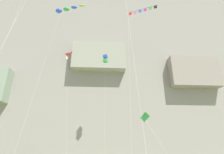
% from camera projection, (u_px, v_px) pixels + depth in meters
% --- Properties ---
extents(cliff_face, '(180.00, 27.11, 82.65)m').
position_uv_depth(cliff_face, '(100.00, 43.00, 70.80)').
color(cliff_face, gray).
rests_on(cliff_face, ground).
extents(kite_delta_low_right, '(3.42, 2.24, 19.39)m').
position_uv_depth(kite_delta_low_right, '(65.00, 58.00, 34.80)').
color(kite_delta_low_right, red).
rests_on(kite_delta_low_right, ground).
extents(kite_box_near_cliff, '(1.24, 3.71, 23.75)m').
position_uv_depth(kite_box_near_cliff, '(105.00, 59.00, 43.50)').
color(kite_box_near_cliff, blue).
rests_on(kite_box_near_cliff, ground).
extents(kite_diamond_front_field, '(2.19, 6.31, 7.16)m').
position_uv_depth(kite_diamond_front_field, '(146.00, 119.00, 24.59)').
color(kite_diamond_front_field, green).
rests_on(kite_diamond_front_field, ground).
extents(kite_windsock_high_right, '(6.90, 6.37, 29.74)m').
position_uv_depth(kite_windsock_high_right, '(66.00, 9.00, 36.22)').
color(kite_windsock_high_right, blue).
rests_on(kite_windsock_high_right, ground).
extents(kite_banner_low_center, '(5.27, 3.05, 23.29)m').
position_uv_depth(kite_banner_low_center, '(142.00, 15.00, 27.92)').
color(kite_banner_low_center, black).
rests_on(kite_banner_low_center, ground).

